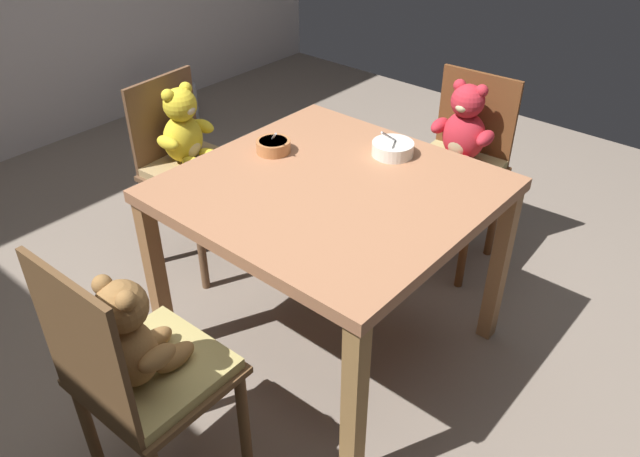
% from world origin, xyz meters
% --- Properties ---
extents(ground_plane, '(5.20, 5.20, 0.04)m').
position_xyz_m(ground_plane, '(0.00, 0.00, -0.02)').
color(ground_plane, gray).
extents(dining_table, '(0.98, 1.01, 0.73)m').
position_xyz_m(dining_table, '(0.00, 0.00, 0.64)').
color(dining_table, '#A36B4A').
rests_on(dining_table, ground_plane).
extents(teddy_chair_far_center, '(0.42, 0.40, 0.86)m').
position_xyz_m(teddy_chair_far_center, '(0.05, 0.85, 0.56)').
color(teddy_chair_far_center, brown).
rests_on(teddy_chair_far_center, ground_plane).
extents(teddy_chair_near_right, '(0.39, 0.41, 0.86)m').
position_xyz_m(teddy_chair_near_right, '(0.84, -0.04, 0.56)').
color(teddy_chair_near_right, brown).
rests_on(teddy_chair_near_right, ground_plane).
extents(teddy_chair_near_left, '(0.39, 0.40, 0.93)m').
position_xyz_m(teddy_chair_near_left, '(-0.84, -0.02, 0.55)').
color(teddy_chair_near_left, brown).
rests_on(teddy_chair_near_left, ground_plane).
extents(porridge_bowl_white_near_right, '(0.16, 0.15, 0.13)m').
position_xyz_m(porridge_bowl_white_near_right, '(0.32, -0.03, 0.75)').
color(porridge_bowl_white_near_right, white).
rests_on(porridge_bowl_white_near_right, dining_table).
extents(porridge_bowl_terracotta_far_center, '(0.13, 0.13, 0.11)m').
position_xyz_m(porridge_bowl_terracotta_far_center, '(0.05, 0.32, 0.75)').
color(porridge_bowl_terracotta_far_center, '#BE7745').
rests_on(porridge_bowl_terracotta_far_center, dining_table).
extents(metal_pail, '(0.22, 0.22, 0.25)m').
position_xyz_m(metal_pail, '(0.99, 2.15, 0.12)').
color(metal_pail, '#93969B').
rests_on(metal_pail, ground_plane).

